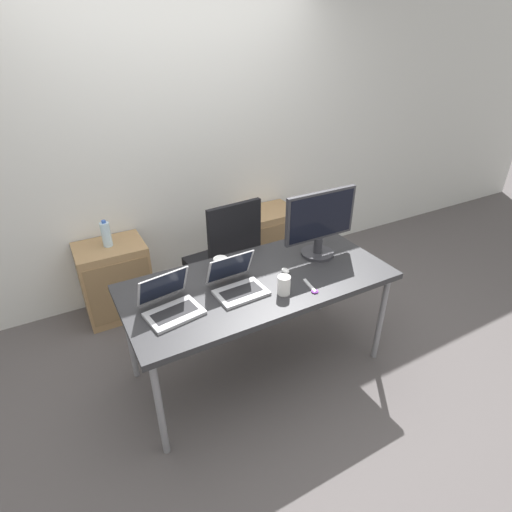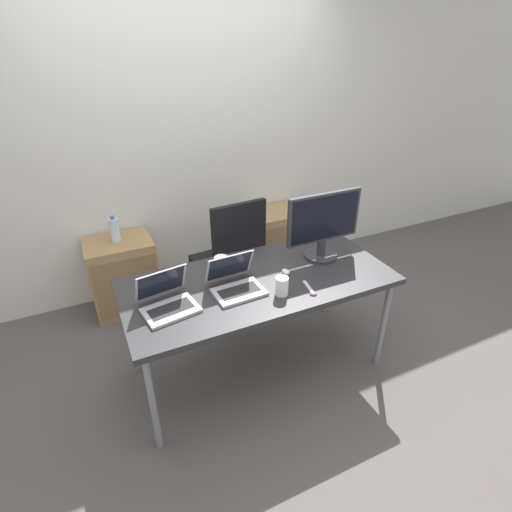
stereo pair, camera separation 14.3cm
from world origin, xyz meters
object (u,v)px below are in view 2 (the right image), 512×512
(office_chair, at_px, (230,270))
(coffee_cup_brown, at_px, (221,264))
(cabinet_left, at_px, (123,275))
(cabinet_right, at_px, (276,241))
(coffee_cup_white, at_px, (282,286))
(water_bottle, at_px, (115,230))
(laptop_right, at_px, (236,283))
(monitor, at_px, (323,225))
(mouse, at_px, (286,272))
(laptop_left, at_px, (168,301))

(office_chair, height_order, coffee_cup_brown, office_chair)
(cabinet_left, distance_m, cabinet_right, 1.46)
(coffee_cup_white, bearing_deg, water_bottle, 120.00)
(water_bottle, xyz_separation_m, coffee_cup_brown, (0.55, -0.95, 0.05))
(laptop_right, height_order, coffee_cup_brown, laptop_right)
(monitor, distance_m, coffee_cup_brown, 0.73)
(water_bottle, distance_m, coffee_cup_brown, 1.09)
(water_bottle, xyz_separation_m, monitor, (1.24, -1.06, 0.24))
(water_bottle, distance_m, laptop_right, 1.30)
(coffee_cup_brown, bearing_deg, cabinet_left, 120.16)
(monitor, bearing_deg, mouse, -163.36)
(cabinet_left, xyz_separation_m, water_bottle, (0.00, 0.00, 0.42))
(laptop_right, relative_size, coffee_cup_brown, 2.96)
(office_chair, xyz_separation_m, cabinet_left, (-0.81, 0.41, -0.06))
(water_bottle, height_order, coffee_cup_white, same)
(laptop_left, relative_size, mouse, 4.96)
(coffee_cup_white, bearing_deg, laptop_right, 144.00)
(laptop_right, distance_m, mouse, 0.36)
(water_bottle, bearing_deg, cabinet_right, -0.09)
(cabinet_left, bearing_deg, cabinet_right, 0.00)
(laptop_left, bearing_deg, cabinet_left, 96.26)
(cabinet_right, distance_m, laptop_left, 1.84)
(monitor, bearing_deg, water_bottle, 139.65)
(cabinet_right, bearing_deg, coffee_cup_white, -117.00)
(cabinet_right, bearing_deg, office_chair, -148.22)
(laptop_right, bearing_deg, office_chair, 71.54)
(water_bottle, distance_m, coffee_cup_white, 1.56)
(office_chair, distance_m, mouse, 0.84)
(coffee_cup_white, bearing_deg, cabinet_left, 120.04)
(cabinet_right, xyz_separation_m, coffee_cup_brown, (-0.91, -0.94, 0.47))
(laptop_left, bearing_deg, mouse, 2.07)
(laptop_left, relative_size, coffee_cup_white, 2.81)
(laptop_right, relative_size, coffee_cup_white, 2.64)
(water_bottle, xyz_separation_m, coffee_cup_white, (0.78, -1.35, 0.06))
(water_bottle, distance_m, monitor, 1.65)
(coffee_cup_white, bearing_deg, mouse, 54.81)
(coffee_cup_white, relative_size, coffee_cup_brown, 1.12)
(cabinet_left, relative_size, laptop_left, 1.95)
(monitor, bearing_deg, laptop_left, -173.47)
(cabinet_left, height_order, monitor, monitor)
(cabinet_right, height_order, coffee_cup_white, coffee_cup_white)
(laptop_left, distance_m, coffee_cup_white, 0.67)
(cabinet_left, height_order, laptop_right, laptop_right)
(office_chair, height_order, monitor, monitor)
(water_bottle, height_order, laptop_right, laptop_right)
(mouse, relative_size, coffee_cup_brown, 0.64)
(office_chair, relative_size, coffee_cup_white, 8.90)
(cabinet_left, height_order, laptop_left, laptop_left)
(office_chair, xyz_separation_m, laptop_left, (-0.68, -0.78, 0.41))
(cabinet_left, relative_size, monitor, 1.18)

